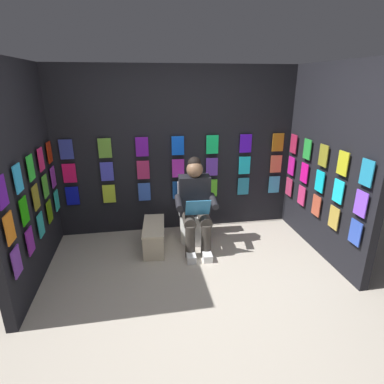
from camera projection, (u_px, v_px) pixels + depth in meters
The scene contains 7 objects.
ground_plane at pixel (204, 310), 3.02m from camera, with size 30.00×30.00×0.00m, color #B2A899.
display_wall_back at pixel (177, 152), 4.41m from camera, with size 3.44×0.14×2.30m.
display_wall_left at pixel (329, 164), 3.78m from camera, with size 0.14×1.86×2.30m.
display_wall_right at pixel (24, 178), 3.23m from camera, with size 0.14×1.86×2.30m.
toilet at pixel (193, 217), 4.30m from camera, with size 0.41×0.56×0.77m.
person_reading at pixel (196, 204), 4.00m from camera, with size 0.54×0.70×1.19m.
comic_longbox_near at pixel (154, 236), 4.10m from camera, with size 0.33×0.71×0.34m.
Camera 1 is at (0.53, 2.41, 2.09)m, focal length 29.28 mm.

